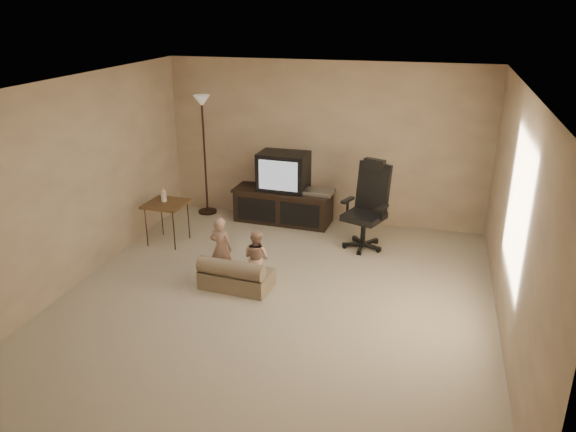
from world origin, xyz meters
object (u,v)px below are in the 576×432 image
Objects in this scene: child_sofa at (235,276)px; toddler_left at (221,248)px; tv_stand at (284,194)px; floor_lamp at (203,129)px; toddler_right at (257,258)px; office_chair at (367,217)px; side_table at (166,204)px.

toddler_left reaches higher than child_sofa.
tv_stand is 1.64m from floor_lamp.
floor_lamp is 2.36× the size of toddler_left.
toddler_right is (0.49, -0.05, -0.05)m from toddler_left.
floor_lamp reaches higher than office_chair.
side_table reaches higher than child_sofa.
floor_lamp is 2.66× the size of toddler_right.
side_table is 1.85m from child_sofa.
office_chair is 2.19m from child_sofa.
tv_stand is 1.53m from office_chair.
floor_lamp is (0.07, 1.30, 0.82)m from side_table.
tv_stand is 2.18m from toddler_right.
office_chair reaches higher than side_table.
office_chair is at bearing 12.14° from side_table.
tv_stand reaches higher than child_sofa.
office_chair is 2.87m from side_table.
office_chair reaches higher than toddler_left.
toddler_right is (0.26, -2.16, -0.10)m from tv_stand.
child_sofa is at bearing 147.04° from toddler_left.
floor_lamp is (-1.34, 0.06, 0.95)m from tv_stand.
office_chair is at bearing 56.26° from child_sofa.
toddler_left is at bearing 145.29° from child_sofa.
floor_lamp is (-2.73, 0.70, 0.96)m from office_chair.
side_table is at bearing 147.98° from child_sofa.
office_chair is (1.39, -0.64, -0.02)m from tv_stand.
tv_stand is at bearing 41.46° from side_table.
tv_stand is 2.35m from child_sofa.
tv_stand is 2.19× the size of toddler_right.
side_table is at bearing -135.61° from tv_stand.
child_sofa is at bearing -37.15° from side_table.
toddler_left is 1.13× the size of toddler_right.
side_table is 1.01× the size of toddler_left.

